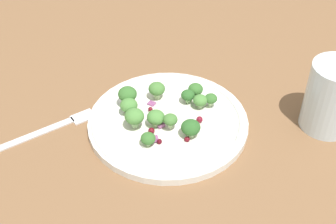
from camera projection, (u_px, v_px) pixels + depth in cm
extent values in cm
cube|color=brown|center=(172.00, 126.00, 72.84)|extent=(180.00, 180.00, 2.00)
cylinder|color=white|center=(168.00, 122.00, 71.19)|extent=(24.84, 24.84, 1.20)
torus|color=white|center=(168.00, 119.00, 70.81)|extent=(23.85, 23.85, 1.00)
cylinder|color=white|center=(168.00, 119.00, 70.74)|extent=(14.40, 14.40, 0.20)
cylinder|color=#ADD18E|center=(172.00, 125.00, 68.19)|extent=(0.81, 0.81, 0.81)
ellipsoid|color=#477A38|center=(172.00, 120.00, 67.55)|extent=(2.16, 2.16, 1.62)
cylinder|color=#ADD18E|center=(148.00, 143.00, 66.08)|extent=(0.82, 0.82, 0.82)
ellipsoid|color=#386B2D|center=(148.00, 138.00, 65.44)|extent=(2.18, 2.18, 1.63)
cylinder|color=#8EB77A|center=(200.00, 105.00, 72.27)|extent=(0.85, 0.85, 0.85)
ellipsoid|color=#4C843D|center=(200.00, 100.00, 71.61)|extent=(2.27, 2.27, 1.70)
cylinder|color=#8EB77A|center=(188.00, 100.00, 73.23)|extent=(0.82, 0.82, 0.82)
ellipsoid|color=#2D6028|center=(188.00, 95.00, 72.60)|extent=(2.18, 2.18, 1.64)
cylinder|color=#9EC684|center=(128.00, 101.00, 72.70)|extent=(1.12, 1.12, 1.12)
ellipsoid|color=#386B2D|center=(127.00, 94.00, 71.82)|extent=(3.00, 3.00, 2.25)
cylinder|color=#ADD18E|center=(211.00, 103.00, 72.45)|extent=(0.75, 0.75, 0.75)
ellipsoid|color=#386B2D|center=(211.00, 98.00, 71.87)|extent=(1.99, 1.99, 1.49)
cylinder|color=#9EC684|center=(156.00, 123.00, 69.10)|extent=(1.03, 1.03, 1.03)
ellipsoid|color=#4C843D|center=(156.00, 117.00, 68.30)|extent=(2.74, 2.74, 2.05)
cylinder|color=#9EC684|center=(133.00, 117.00, 70.32)|extent=(0.77, 0.77, 0.77)
ellipsoid|color=#386B2D|center=(132.00, 112.00, 69.72)|extent=(2.06, 2.06, 1.55)
cylinder|color=#ADD18E|center=(190.00, 134.00, 67.38)|extent=(1.08, 1.08, 1.08)
ellipsoid|color=#2D6028|center=(191.00, 127.00, 66.54)|extent=(2.87, 2.87, 2.16)
cylinder|color=#8EB77A|center=(135.00, 123.00, 68.31)|extent=(1.10, 1.10, 1.10)
ellipsoid|color=#4C843D|center=(134.00, 116.00, 67.46)|extent=(2.93, 2.93, 2.19)
cylinder|color=#ADD18E|center=(129.00, 111.00, 71.56)|extent=(1.03, 1.03, 1.03)
ellipsoid|color=#4C843D|center=(129.00, 105.00, 70.76)|extent=(2.74, 2.74, 2.06)
cylinder|color=#ADD18E|center=(157.00, 95.00, 73.95)|extent=(1.01, 1.01, 1.01)
ellipsoid|color=#477A38|center=(157.00, 89.00, 73.17)|extent=(2.69, 2.69, 2.02)
cylinder|color=#9EC684|center=(195.00, 94.00, 74.70)|extent=(0.91, 0.91, 0.91)
ellipsoid|color=#386B2D|center=(196.00, 89.00, 73.99)|extent=(2.42, 2.42, 1.82)
sphere|color=maroon|center=(187.00, 139.00, 66.68)|extent=(0.83, 0.83, 0.83)
sphere|color=maroon|center=(151.00, 131.00, 67.63)|extent=(0.98, 0.98, 0.98)
sphere|color=#4C0A14|center=(159.00, 141.00, 66.30)|extent=(0.77, 0.77, 0.77)
sphere|color=maroon|center=(200.00, 119.00, 69.59)|extent=(0.99, 0.99, 0.99)
sphere|color=maroon|center=(150.00, 109.00, 71.67)|extent=(0.71, 0.71, 0.71)
cube|color=#934C84|center=(152.00, 104.00, 73.25)|extent=(1.49, 1.42, 0.32)
cube|color=#A35B93|center=(160.00, 124.00, 68.98)|extent=(1.48, 1.49, 0.58)
cube|color=#934C84|center=(154.00, 139.00, 66.36)|extent=(1.48, 1.27, 0.57)
cube|color=silver|center=(28.00, 137.00, 69.18)|extent=(12.58, 10.15, 0.50)
cube|color=silver|center=(83.00, 115.00, 73.09)|extent=(4.32, 4.10, 0.50)
cylinder|color=silver|center=(332.00, 97.00, 68.18)|extent=(7.97, 7.97, 10.97)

